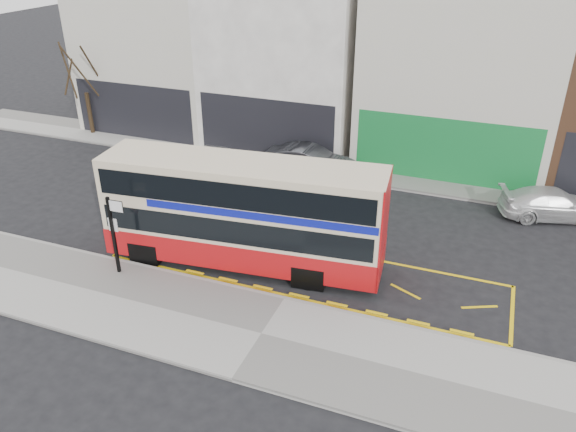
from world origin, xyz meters
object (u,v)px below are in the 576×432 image
at_px(car_grey, 309,162).
at_px(street_tree_right, 479,97).
at_px(bus_stop_post, 114,228).
at_px(car_white, 553,204).
at_px(street_tree_left, 80,55).
at_px(double_decker_bus, 244,212).
at_px(car_silver, 221,160).

height_order(car_grey, street_tree_right, street_tree_right).
bearing_deg(bus_stop_post, street_tree_right, 47.94).
distance_m(car_white, street_tree_left, 25.12).
bearing_deg(street_tree_right, double_decker_bus, -122.21).
xyz_separation_m(double_decker_bus, street_tree_left, (-14.25, 9.48, 2.53)).
height_order(car_silver, street_tree_left, street_tree_left).
height_order(bus_stop_post, car_silver, bus_stop_post).
distance_m(double_decker_bus, car_white, 13.19).
bearing_deg(car_white, street_tree_right, 34.65).
bearing_deg(double_decker_bus, street_tree_right, 51.81).
xyz_separation_m(car_silver, car_grey, (4.25, 1.09, 0.08)).
xyz_separation_m(car_silver, street_tree_right, (11.48, 3.55, 3.37)).
bearing_deg(car_silver, bus_stop_post, -179.44).
relative_size(car_grey, street_tree_right, 0.76).
relative_size(car_grey, street_tree_left, 0.67).
distance_m(bus_stop_post, car_white, 17.56).
bearing_deg(car_white, double_decker_bus, 109.44).
bearing_deg(double_decker_bus, car_silver, 117.11).
height_order(double_decker_bus, bus_stop_post, double_decker_bus).
distance_m(double_decker_bus, car_silver, 8.72).
xyz_separation_m(car_grey, street_tree_right, (7.22, 2.46, 3.28)).
height_order(double_decker_bus, car_grey, double_decker_bus).
bearing_deg(street_tree_left, car_silver, -13.39).
bearing_deg(street_tree_right, street_tree_left, -176.52).
xyz_separation_m(car_silver, street_tree_left, (-9.55, 2.27, 3.95)).
xyz_separation_m(bus_stop_post, car_white, (14.25, 10.18, -1.27)).
relative_size(double_decker_bus, car_grey, 2.24).
distance_m(bus_stop_post, street_tree_right, 16.93).
bearing_deg(car_silver, double_decker_bus, -152.02).
relative_size(car_grey, car_white, 1.04).
bearing_deg(car_grey, bus_stop_post, 162.38).
height_order(double_decker_bus, street_tree_right, street_tree_right).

